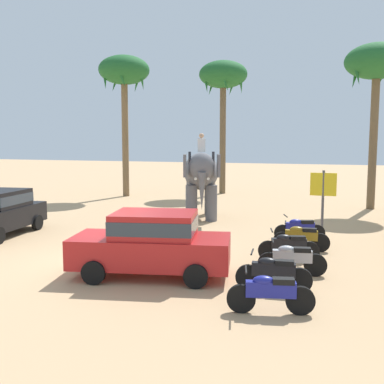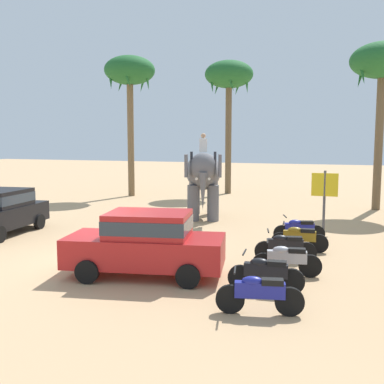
{
  "view_description": "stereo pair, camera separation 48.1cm",
  "coord_description": "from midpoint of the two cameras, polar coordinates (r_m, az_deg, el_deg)",
  "views": [
    {
      "loc": [
        6.4,
        -11.14,
        3.53
      ],
      "look_at": [
        0.93,
        4.8,
        1.6
      ],
      "focal_mm": 41.54,
      "sensor_mm": 36.0,
      "label": 1
    },
    {
      "loc": [
        6.86,
        -10.98,
        3.53
      ],
      "look_at": [
        0.93,
        4.8,
        1.6
      ],
      "focal_mm": 41.54,
      "sensor_mm": 36.0,
      "label": 2
    }
  ],
  "objects": [
    {
      "name": "ground_plane",
      "position": [
        13.37,
        -10.1,
        -8.88
      ],
      "size": [
        120.0,
        120.0,
        0.0
      ],
      "primitive_type": "plane",
      "color": "tan"
    },
    {
      "name": "car_sedan_foreground",
      "position": [
        11.72,
        -4.69,
        -6.31
      ],
      "size": [
        4.37,
        2.53,
        1.7
      ],
      "color": "red",
      "rests_on": "ground"
    },
    {
      "name": "car_parked_far_side",
      "position": [
        18.26,
        -22.66,
        -2.17
      ],
      "size": [
        2.29,
        4.3,
        1.7
      ],
      "color": "black",
      "rests_on": "ground"
    },
    {
      "name": "elephant_with_mahout",
      "position": [
        20.26,
        2.14,
        2.17
      ],
      "size": [
        2.6,
        4.01,
        3.88
      ],
      "color": "slate",
      "rests_on": "ground"
    },
    {
      "name": "motorcycle_nearest_camera",
      "position": [
        9.4,
        10.15,
        -12.6
      ],
      "size": [
        1.77,
        0.65,
        0.94
      ],
      "color": "black",
      "rests_on": "ground"
    },
    {
      "name": "motorcycle_second_in_row",
      "position": [
        10.76,
        10.72,
        -10.13
      ],
      "size": [
        1.8,
        0.55,
        0.94
      ],
      "color": "black",
      "rests_on": "ground"
    },
    {
      "name": "motorcycle_mid_row",
      "position": [
        12.05,
        13.19,
        -8.37
      ],
      "size": [
        1.78,
        0.6,
        0.94
      ],
      "color": "black",
      "rests_on": "ground"
    },
    {
      "name": "motorcycle_fourth_in_row",
      "position": [
        13.44,
        12.9,
        -6.82
      ],
      "size": [
        1.77,
        0.66,
        0.94
      ],
      "color": "black",
      "rests_on": "ground"
    },
    {
      "name": "motorcycle_far_in_row",
      "position": [
        14.74,
        14.54,
        -5.68
      ],
      "size": [
        1.8,
        0.55,
        0.94
      ],
      "color": "black",
      "rests_on": "ground"
    },
    {
      "name": "motorcycle_end_of_row",
      "position": [
        16.11,
        14.43,
        -4.64
      ],
      "size": [
        1.74,
        0.77,
        0.94
      ],
      "color": "black",
      "rests_on": "ground"
    },
    {
      "name": "palm_tree_behind_elephant",
      "position": [
        25.11,
        23.78,
        14.66
      ],
      "size": [
        3.2,
        3.2,
        8.47
      ],
      "color": "brown",
      "rests_on": "ground"
    },
    {
      "name": "palm_tree_near_hut",
      "position": [
        29.23,
        -7.51,
        14.68
      ],
      "size": [
        3.2,
        3.2,
        8.89
      ],
      "color": "brown",
      "rests_on": "ground"
    },
    {
      "name": "palm_tree_left_of_road",
      "position": [
        30.41,
        5.23,
        14.29
      ],
      "size": [
        3.2,
        3.2,
        8.84
      ],
      "color": "brown",
      "rests_on": "ground"
    },
    {
      "name": "signboard_yellow",
      "position": [
        18.1,
        17.39,
        0.39
      ],
      "size": [
        1.0,
        0.1,
        2.4
      ],
      "color": "#4C4C51",
      "rests_on": "ground"
    }
  ]
}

